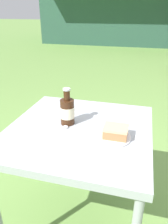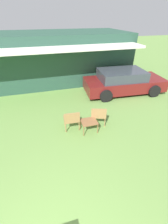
% 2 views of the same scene
% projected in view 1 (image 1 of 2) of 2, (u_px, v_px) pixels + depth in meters
% --- Properties ---
extents(ground_plane, '(60.00, 60.00, 0.00)m').
position_uv_depth(ground_plane, '(80.00, 218.00, 1.51)').
color(ground_plane, '#6B9347').
extents(patio_table, '(0.78, 0.79, 0.72)m').
position_uv_depth(patio_table, '(79.00, 139.00, 1.23)').
color(patio_table, '#9EA3A8').
rests_on(patio_table, ground_plane).
extents(cake_on_plate, '(0.21, 0.21, 0.06)m').
position_uv_depth(cake_on_plate, '(113.00, 134.00, 1.10)').
color(cake_on_plate, white).
rests_on(cake_on_plate, patio_table).
extents(cola_bottle_near, '(0.08, 0.08, 0.21)m').
position_uv_depth(cola_bottle_near, '(67.00, 111.00, 1.21)').
color(cola_bottle_near, '#381E0F').
rests_on(cola_bottle_near, patio_table).
extents(fork, '(0.17, 0.04, 0.01)m').
position_uv_depth(fork, '(95.00, 136.00, 1.12)').
color(fork, silver).
rests_on(fork, patio_table).
extents(loose_bottle_cap, '(0.03, 0.03, 0.01)m').
position_uv_depth(loose_bottle_cap, '(66.00, 127.00, 1.20)').
color(loose_bottle_cap, silver).
rests_on(loose_bottle_cap, patio_table).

